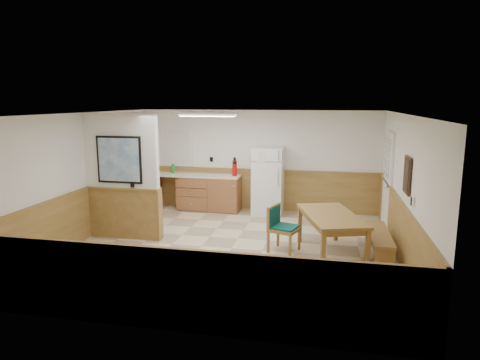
% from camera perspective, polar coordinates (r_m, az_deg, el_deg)
% --- Properties ---
extents(ground, '(6.00, 6.00, 0.00)m').
position_cam_1_polar(ground, '(8.12, -1.15, -9.09)').
color(ground, beige).
rests_on(ground, ground).
extents(ceiling, '(6.00, 6.00, 0.02)m').
position_cam_1_polar(ceiling, '(7.65, -1.22, 8.84)').
color(ceiling, silver).
rests_on(ceiling, back_wall).
extents(back_wall, '(6.00, 0.02, 2.50)m').
position_cam_1_polar(back_wall, '(10.70, 2.40, 2.60)').
color(back_wall, white).
rests_on(back_wall, ground).
extents(right_wall, '(0.02, 6.00, 2.50)m').
position_cam_1_polar(right_wall, '(7.71, 21.12, -1.23)').
color(right_wall, white).
rests_on(right_wall, ground).
extents(left_wall, '(0.02, 6.00, 2.50)m').
position_cam_1_polar(left_wall, '(8.94, -20.28, 0.37)').
color(left_wall, white).
rests_on(left_wall, ground).
extents(wainscot_back, '(6.00, 0.04, 1.00)m').
position_cam_1_polar(wainscot_back, '(10.81, 2.35, -1.36)').
color(wainscot_back, '#AC8545').
rests_on(wainscot_back, ground).
extents(wainscot_right, '(0.04, 6.00, 1.00)m').
position_cam_1_polar(wainscot_right, '(7.88, 20.61, -6.57)').
color(wainscot_right, '#AC8545').
rests_on(wainscot_right, ground).
extents(wainscot_left, '(0.04, 6.00, 1.00)m').
position_cam_1_polar(wainscot_left, '(9.08, -19.87, -4.29)').
color(wainscot_left, '#AC8545').
rests_on(wainscot_left, ground).
extents(partition_wall, '(1.50, 0.20, 2.50)m').
position_cam_1_polar(partition_wall, '(8.74, -15.43, 0.31)').
color(partition_wall, white).
rests_on(partition_wall, ground).
extents(kitchen_counter, '(2.20, 0.61, 1.00)m').
position_cam_1_polar(kitchen_counter, '(10.79, -4.26, -1.61)').
color(kitchen_counter, brown).
rests_on(kitchen_counter, ground).
extents(exterior_door, '(0.07, 1.02, 2.15)m').
position_cam_1_polar(exterior_door, '(9.59, 19.04, -0.11)').
color(exterior_door, white).
rests_on(exterior_door, ground).
extents(kitchen_window, '(0.80, 0.04, 1.00)m').
position_cam_1_polar(kitchen_window, '(11.17, -8.33, 4.39)').
color(kitchen_window, white).
rests_on(kitchen_window, back_wall).
extents(wall_painting, '(0.04, 0.50, 0.60)m').
position_cam_1_polar(wall_painting, '(7.36, 21.38, 0.60)').
color(wall_painting, '#362215').
rests_on(wall_painting, right_wall).
extents(fluorescent_fixture, '(1.20, 0.30, 0.09)m').
position_cam_1_polar(fluorescent_fixture, '(9.11, -4.34, 8.75)').
color(fluorescent_fixture, white).
rests_on(fluorescent_fixture, ceiling).
extents(refrigerator, '(0.72, 0.72, 1.63)m').
position_cam_1_polar(refrigerator, '(10.36, 3.76, -0.12)').
color(refrigerator, white).
rests_on(refrigerator, ground).
extents(dining_table, '(1.32, 1.88, 0.75)m').
position_cam_1_polar(dining_table, '(7.76, 12.04, -5.17)').
color(dining_table, olive).
rests_on(dining_table, ground).
extents(dining_bench, '(0.35, 1.56, 0.45)m').
position_cam_1_polar(dining_bench, '(7.97, 18.08, -7.41)').
color(dining_bench, olive).
rests_on(dining_bench, ground).
extents(dining_chair, '(0.79, 0.65, 0.85)m').
position_cam_1_polar(dining_chair, '(7.90, 5.28, -5.93)').
color(dining_chair, olive).
rests_on(dining_chair, ground).
extents(fire_extinguisher, '(0.15, 0.15, 0.46)m').
position_cam_1_polar(fire_extinguisher, '(10.48, -0.73, 1.63)').
color(fire_extinguisher, '#BF0A0C').
rests_on(fire_extinguisher, kitchen_counter).
extents(soap_bottle, '(0.10, 0.10, 0.24)m').
position_cam_1_polar(soap_bottle, '(11.01, -8.90, 1.52)').
color(soap_bottle, '#1A9034').
rests_on(soap_bottle, kitchen_counter).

